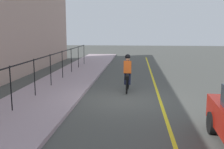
% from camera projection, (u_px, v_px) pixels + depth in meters
% --- Properties ---
extents(ground_plane, '(80.00, 80.00, 0.00)m').
position_uv_depth(ground_plane, '(122.00, 100.00, 11.45)').
color(ground_plane, '#474844').
extents(lane_line_centre, '(36.00, 0.12, 0.01)m').
position_uv_depth(lane_line_centre, '(160.00, 101.00, 11.30)').
color(lane_line_centre, yellow).
rests_on(lane_line_centre, ground).
extents(sidewalk, '(40.00, 3.20, 0.15)m').
position_uv_depth(sidewalk, '(45.00, 97.00, 11.74)').
color(sidewalk, '#A69098').
rests_on(sidewalk, ground).
extents(iron_fence, '(19.82, 0.04, 1.60)m').
position_uv_depth(iron_fence, '(43.00, 65.00, 12.54)').
color(iron_fence, black).
rests_on(iron_fence, sidewalk).
extents(cyclist_lead, '(1.71, 0.37, 1.83)m').
position_uv_depth(cyclist_lead, '(128.00, 73.00, 12.91)').
color(cyclist_lead, black).
rests_on(cyclist_lead, ground).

